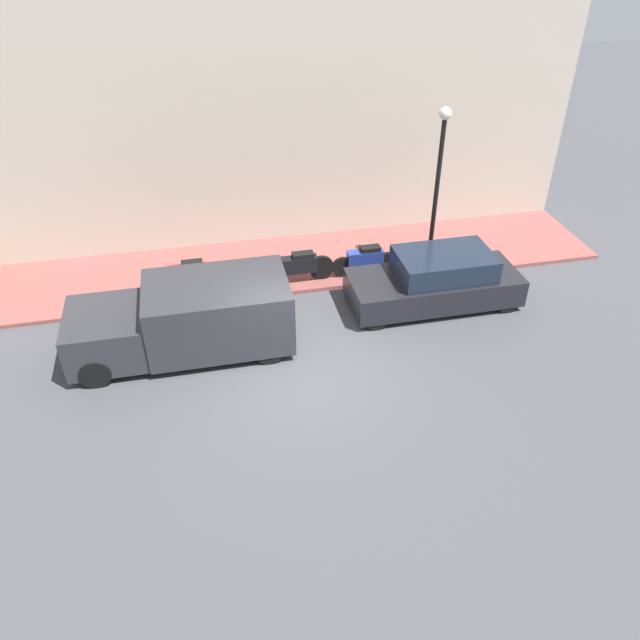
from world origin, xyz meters
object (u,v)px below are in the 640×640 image
Objects in this scene: parked_car at (436,281)px; motorcycle_blue at (365,259)px; motorcycle_black at (298,266)px; motorcycle_red at (188,274)px; streetlamp at (439,170)px; delivery_van at (185,318)px.

motorcycle_blue is at bearing 39.84° from parked_car.
motorcycle_black is 1.04× the size of motorcycle_red.
motorcycle_blue is at bearing -90.22° from motorcycle_black.
motorcycle_blue is at bearing -93.15° from motorcycle_red.
streetlamp is (-0.06, -1.80, 2.38)m from motorcycle_blue.
motorcycle_black is at bearing -95.04° from motorcycle_red.
motorcycle_red is at bearing 72.58° from parked_car.
streetlamp reaches higher than motorcycle_blue.
parked_car is 6.25m from delivery_van.
parked_car is 3.61m from motorcycle_black.
delivery_van is at bearing 108.05° from streetlamp.
motorcycle_red is (0.26, 4.70, -0.00)m from motorcycle_blue.
delivery_van is at bearing 95.38° from parked_car.
motorcycle_blue is 2.99m from streetlamp.
delivery_van reaches higher than motorcycle_blue.
delivery_van is 2.69× the size of motorcycle_blue.
streetlamp is (-0.07, -3.64, 2.36)m from motorcycle_black.
motorcycle_black is 2.87m from motorcycle_red.
motorcycle_black is at bearing 89.78° from motorcycle_blue.
motorcycle_blue is (-0.01, -1.84, -0.03)m from motorcycle_black.
delivery_van is 2.61× the size of motorcycle_red.
motorcycle_blue is 0.41× the size of streetlamp.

